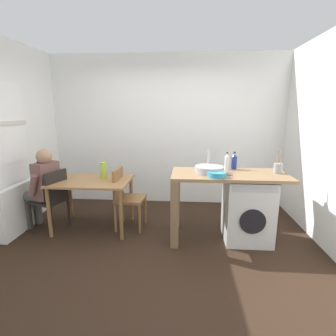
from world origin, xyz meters
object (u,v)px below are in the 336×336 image
(dining_table, at_px, (92,186))
(seated_person, at_px, (42,185))
(mixing_bowl, at_px, (217,174))
(vase, at_px, (103,170))
(chair_person_seat, at_px, (52,197))
(utensil_crock, at_px, (278,168))
(washing_machine, at_px, (247,209))
(chair_opposite, at_px, (125,195))
(bottle_tall_green, at_px, (227,162))
(bottle_squat_brown, at_px, (234,161))

(dining_table, relative_size, seated_person, 0.92)
(mixing_bowl, distance_m, vase, 1.66)
(chair_person_seat, relative_size, vase, 3.67)
(dining_table, height_order, utensil_crock, utensil_crock)
(washing_machine, bearing_deg, chair_person_seat, 178.78)
(chair_person_seat, xyz_separation_m, chair_opposite, (1.02, 0.18, 0.00))
(mixing_bowl, bearing_deg, chair_person_seat, 173.62)
(dining_table, height_order, bottle_tall_green, bottle_tall_green)
(washing_machine, bearing_deg, seated_person, 177.90)
(washing_machine, distance_m, bottle_squat_brown, 0.67)
(chair_person_seat, bearing_deg, utensil_crock, -72.94)
(chair_person_seat, bearing_deg, bottle_squat_brown, -68.37)
(dining_table, xyz_separation_m, utensil_crock, (2.55, -0.13, 0.35))
(bottle_tall_green, bearing_deg, seated_person, -177.36)
(chair_opposite, distance_m, mixing_bowl, 1.41)
(chair_opposite, distance_m, utensil_crock, 2.14)
(washing_machine, distance_m, mixing_bowl, 0.72)
(chair_person_seat, distance_m, bottle_squat_brown, 2.63)
(chair_opposite, height_order, washing_machine, chair_opposite)
(mixing_bowl, bearing_deg, bottle_tall_green, 66.79)
(dining_table, relative_size, washing_machine, 1.28)
(seated_person, xyz_separation_m, mixing_bowl, (2.44, -0.30, 0.28))
(chair_person_seat, distance_m, mixing_bowl, 2.35)
(seated_person, height_order, utensil_crock, utensil_crock)
(washing_machine, bearing_deg, bottle_squat_brown, 122.02)
(chair_opposite, relative_size, bottle_tall_green, 3.69)
(seated_person, distance_m, bottle_squat_brown, 2.76)
(seated_person, relative_size, bottle_squat_brown, 4.90)
(washing_machine, distance_m, utensil_crock, 0.67)
(bottle_tall_green, bearing_deg, mixing_bowl, -113.21)
(chair_person_seat, height_order, seated_person, seated_person)
(chair_opposite, relative_size, mixing_bowl, 3.85)
(dining_table, relative_size, bottle_tall_green, 4.51)
(chair_opposite, xyz_separation_m, vase, (-0.33, 0.04, 0.35))
(seated_person, xyz_separation_m, vase, (0.85, 0.17, 0.19))
(chair_person_seat, xyz_separation_m, bottle_tall_green, (2.47, 0.17, 0.52))
(chair_person_seat, xyz_separation_m, utensil_crock, (3.10, -0.01, 0.48))
(chair_person_seat, xyz_separation_m, bottle_squat_brown, (2.57, 0.20, 0.52))
(utensil_crock, bearing_deg, chair_person_seat, 179.89)
(washing_machine, height_order, mixing_bowl, mixing_bowl)
(mixing_bowl, bearing_deg, chair_opposite, 161.08)
(vase, bearing_deg, utensil_crock, -5.42)
(washing_machine, bearing_deg, utensil_crock, 8.10)
(dining_table, distance_m, vase, 0.28)
(bottle_squat_brown, distance_m, utensil_crock, 0.57)
(dining_table, bearing_deg, seated_person, -173.95)
(seated_person, height_order, bottle_squat_brown, seated_person)
(seated_person, relative_size, utensil_crock, 4.01)
(dining_table, bearing_deg, chair_opposite, 6.63)
(bottle_tall_green, bearing_deg, chair_person_seat, -176.10)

